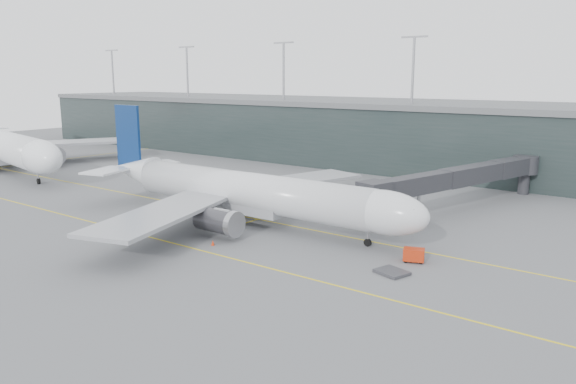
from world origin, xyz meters
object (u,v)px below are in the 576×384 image
Objects in this scene: second_aircraft at (0,145)px; main_aircraft at (246,192)px; jet_bridge at (468,173)px; gse_cart at (414,255)px.

main_aircraft is at bearing 9.33° from second_aircraft.
jet_bridge is at bearing 27.39° from second_aircraft.
main_aircraft reaches higher than jet_bridge.
gse_cart is at bearing -65.72° from jet_bridge.
second_aircraft is at bearing 157.14° from gse_cart.
main_aircraft is 37.75m from jet_bridge.
second_aircraft is 25.66× the size of gse_cart.
second_aircraft is at bearing 177.69° from main_aircraft.
jet_bridge is at bearing 79.32° from gse_cart.
second_aircraft is 103.82m from gse_cart.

